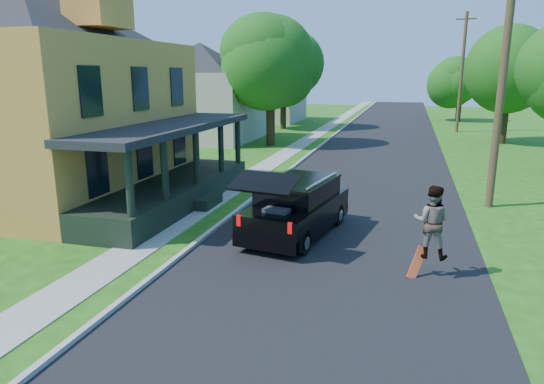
# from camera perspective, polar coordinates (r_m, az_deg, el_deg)

# --- Properties ---
(ground) EXTENTS (140.00, 140.00, 0.00)m
(ground) POSITION_cam_1_polar(r_m,az_deg,el_deg) (11.76, 5.53, -11.20)
(ground) COLOR #234F0F
(ground) RESTS_ON ground
(street) EXTENTS (8.00, 120.00, 0.02)m
(street) POSITION_cam_1_polar(r_m,az_deg,el_deg) (30.97, 12.23, 4.25)
(street) COLOR black
(street) RESTS_ON ground
(curb) EXTENTS (0.15, 120.00, 0.12)m
(curb) POSITION_cam_1_polar(r_m,az_deg,el_deg) (31.46, 4.83, 4.66)
(curb) COLOR #A5A49F
(curb) RESTS_ON ground
(sidewalk) EXTENTS (1.30, 120.00, 0.03)m
(sidewalk) POSITION_cam_1_polar(r_m,az_deg,el_deg) (31.79, 2.08, 4.79)
(sidewalk) COLOR #96968E
(sidewalk) RESTS_ON ground
(front_walk) EXTENTS (6.50, 1.20, 0.03)m
(front_walk) POSITION_cam_1_polar(r_m,az_deg,el_deg) (20.62, -18.09, -0.83)
(front_walk) COLOR #96968E
(front_walk) RESTS_ON ground
(main_house) EXTENTS (15.56, 15.56, 10.10)m
(main_house) POSITION_cam_1_polar(r_m,az_deg,el_deg) (22.05, -26.42, 12.30)
(main_house) COLOR gold
(main_house) RESTS_ON ground
(neighbor_house_mid) EXTENTS (12.78, 12.78, 8.30)m
(neighbor_house_mid) POSITION_cam_1_polar(r_m,az_deg,el_deg) (37.77, -8.37, 12.46)
(neighbor_house_mid) COLOR #A6A093
(neighbor_house_mid) RESTS_ON ground
(neighbor_house_far) EXTENTS (12.78, 12.78, 8.30)m
(neighbor_house_far) POSITION_cam_1_polar(r_m,az_deg,el_deg) (52.79, -1.14, 12.93)
(neighbor_house_far) COLOR #A6A093
(neighbor_house_far) RESTS_ON ground
(black_suv) EXTENTS (2.70, 5.27, 2.34)m
(black_suv) POSITION_cam_1_polar(r_m,az_deg,el_deg) (15.12, 2.90, -1.82)
(black_suv) COLOR black
(black_suv) RESTS_ON ground
(skateboarder) EXTENTS (0.97, 0.80, 1.83)m
(skateboarder) POSITION_cam_1_polar(r_m,az_deg,el_deg) (12.54, 18.27, -3.33)
(skateboarder) COLOR black
(skateboarder) RESTS_ON ground
(skateboard) EXTENTS (0.47, 0.46, 0.83)m
(skateboard) POSITION_cam_1_polar(r_m,az_deg,el_deg) (12.73, 16.66, -8.07)
(skateboard) COLOR red
(skateboard) RESTS_ON ground
(tree_left_mid) EXTENTS (6.99, 7.08, 9.45)m
(tree_left_mid) POSITION_cam_1_polar(r_m,az_deg,el_deg) (34.31, -0.21, 15.76)
(tree_left_mid) COLOR black
(tree_left_mid) RESTS_ON ground
(tree_left_far) EXTENTS (6.80, 6.64, 9.02)m
(tree_left_far) POSITION_cam_1_polar(r_m,az_deg,el_deg) (44.91, 1.31, 14.70)
(tree_left_far) COLOR black
(tree_left_far) RESTS_ON ground
(tree_right_mid) EXTENTS (7.10, 6.81, 9.06)m
(tree_right_mid) POSITION_cam_1_polar(r_m,az_deg,el_deg) (38.89, 26.18, 14.00)
(tree_right_mid) COLOR black
(tree_right_mid) RESTS_ON ground
(tree_right_far) EXTENTS (6.05, 5.72, 7.09)m
(tree_right_far) POSITION_cam_1_polar(r_m,az_deg,el_deg) (55.55, 21.34, 12.47)
(tree_right_far) COLOR black
(tree_right_far) RESTS_ON ground
(utility_pole_near) EXTENTS (1.76, 0.31, 8.70)m
(utility_pole_near) POSITION_cam_1_polar(r_m,az_deg,el_deg) (19.72, 25.41, 11.16)
(utility_pole_near) COLOR #473921
(utility_pole_near) RESTS_ON ground
(utility_pole_far) EXTENTS (1.61, 0.28, 9.96)m
(utility_pole_far) POSITION_cam_1_polar(r_m,az_deg,el_deg) (45.26, 21.43, 13.06)
(utility_pole_far) COLOR #473921
(utility_pole_far) RESTS_ON ground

